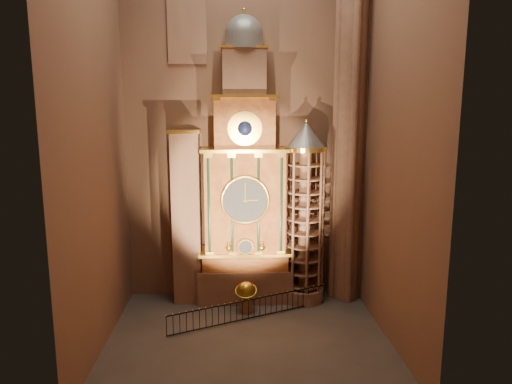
{
  "coord_description": "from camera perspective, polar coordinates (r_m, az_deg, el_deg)",
  "views": [
    {
      "loc": [
        -0.72,
        -21.2,
        11.2
      ],
      "look_at": [
        0.56,
        3.0,
        6.93
      ],
      "focal_mm": 32.0,
      "sensor_mm": 36.0,
      "label": 1
    }
  ],
  "objects": [
    {
      "name": "celestial_globe",
      "position": [
        26.32,
        -1.26,
        -12.63
      ],
      "size": [
        1.35,
        1.29,
        1.8
      ],
      "color": "#8C634C",
      "rests_on": "floor"
    },
    {
      "name": "wall_right",
      "position": [
        22.56,
        17.21,
        9.04
      ],
      "size": [
        0.0,
        22.0,
        22.0
      ],
      "primitive_type": "plane",
      "rotation": [
        1.57,
        0.0,
        -1.57
      ],
      "color": "brown",
      "rests_on": "floor"
    },
    {
      "name": "astronomical_clock",
      "position": [
        26.56,
        -1.42,
        0.18
      ],
      "size": [
        5.6,
        2.41,
        16.7
      ],
      "color": "#8C634C",
      "rests_on": "floor"
    },
    {
      "name": "gothic_pier",
      "position": [
        27.07,
        11.73,
        9.36
      ],
      "size": [
        2.04,
        2.04,
        22.0
      ],
      "color": "#8C634C",
      "rests_on": "floor"
    },
    {
      "name": "portrait_tower",
      "position": [
        27.0,
        -8.65,
        -3.08
      ],
      "size": [
        1.8,
        1.6,
        10.2
      ],
      "color": "#8C634C",
      "rests_on": "floor"
    },
    {
      "name": "wall_back",
      "position": [
        27.21,
        -1.52,
        9.56
      ],
      "size": [
        22.0,
        0.0,
        22.0
      ],
      "primitive_type": "plane",
      "rotation": [
        1.57,
        0.0,
        0.0
      ],
      "color": "brown",
      "rests_on": "floor"
    },
    {
      "name": "wall_left",
      "position": [
        22.11,
        -19.77,
        8.89
      ],
      "size": [
        0.0,
        22.0,
        22.0
      ],
      "primitive_type": "plane",
      "rotation": [
        1.57,
        0.0,
        1.57
      ],
      "color": "brown",
      "rests_on": "floor"
    },
    {
      "name": "stair_turret",
      "position": [
        26.9,
        6.09,
        -2.81
      ],
      "size": [
        2.5,
        2.5,
        10.8
      ],
      "color": "#8C634C",
      "rests_on": "floor"
    },
    {
      "name": "iron_railing",
      "position": [
        25.65,
        -0.59,
        -14.4
      ],
      "size": [
        8.7,
        3.77,
        1.11
      ],
      "color": "black",
      "rests_on": "floor"
    },
    {
      "name": "floor",
      "position": [
        23.99,
        -1.0,
        -17.85
      ],
      "size": [
        14.0,
        14.0,
        0.0
      ],
      "primitive_type": "plane",
      "color": "#383330",
      "rests_on": "ground"
    },
    {
      "name": "stained_glass_window",
      "position": [
        27.74,
        -8.66,
        20.9
      ],
      "size": [
        2.2,
        0.14,
        5.2
      ],
      "color": "navy",
      "rests_on": "wall_back"
    }
  ]
}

